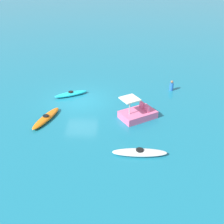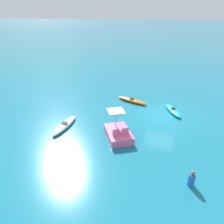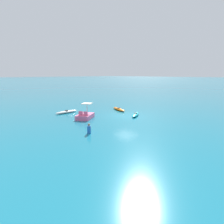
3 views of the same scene
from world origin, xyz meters
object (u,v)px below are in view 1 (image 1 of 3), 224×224
object	(u,v)px
kayak_white	(140,152)
kayak_cyan	(71,94)
kayak_orange	(46,118)
pedal_boat_pink	(138,114)
person_near_shore	(172,86)

from	to	relation	value
kayak_white	kayak_cyan	xyz separation A→B (m)	(-7.51, -5.04, 0.00)
kayak_orange	pedal_boat_pink	xyz separation A→B (m)	(-0.47, 6.28, 0.17)
kayak_cyan	pedal_boat_pink	xyz separation A→B (m)	(3.36, 5.14, 0.17)
kayak_white	person_near_shore	distance (m)	9.28
pedal_boat_pink	kayak_white	bearing A→B (deg)	-1.37
kayak_white	kayak_cyan	distance (m)	9.05
kayak_orange	kayak_white	bearing A→B (deg)	59.15
kayak_white	person_near_shore	size ratio (longest dim) A/B	3.56
pedal_boat_pink	kayak_cyan	bearing A→B (deg)	-123.14
kayak_orange	pedal_boat_pink	bearing A→B (deg)	94.24
kayak_white	kayak_orange	distance (m)	7.20
kayak_white	person_near_shore	world-z (taller)	person_near_shore
kayak_white	person_near_shore	xyz separation A→B (m)	(-8.73, 3.15, 0.22)
kayak_cyan	kayak_orange	world-z (taller)	same
kayak_white	kayak_orange	world-z (taller)	same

